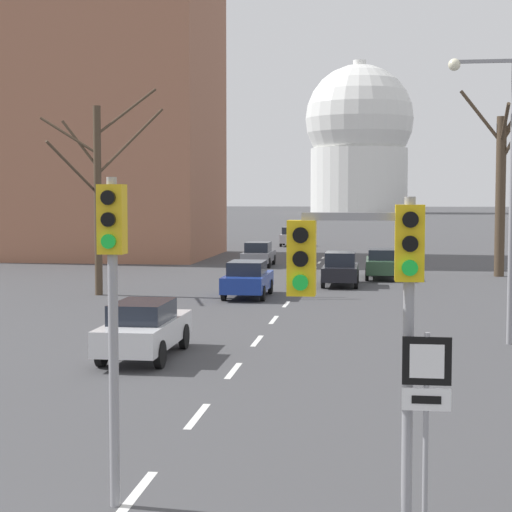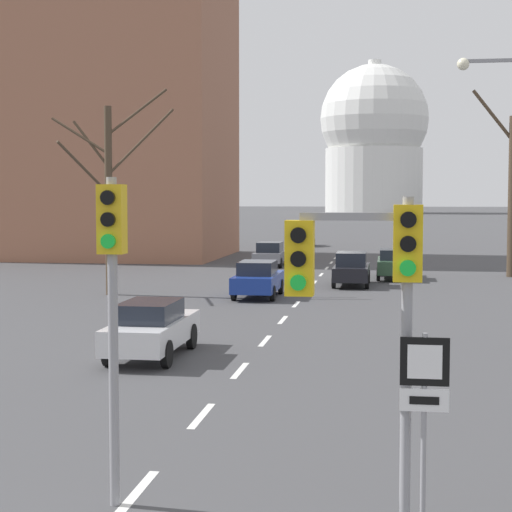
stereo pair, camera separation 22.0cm
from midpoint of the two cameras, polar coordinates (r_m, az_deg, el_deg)
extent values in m
cube|color=silver|center=(13.15, -7.49, -15.38)|extent=(0.16, 2.00, 0.01)
cube|color=silver|center=(17.33, -3.27, -10.58)|extent=(0.16, 2.00, 0.01)
cube|color=silver|center=(21.64, -0.78, -7.64)|extent=(0.16, 2.00, 0.01)
cube|color=silver|center=(26.01, 0.85, -5.68)|extent=(0.16, 2.00, 0.01)
cube|color=silver|center=(30.42, 2.01, -4.27)|extent=(0.16, 2.00, 0.01)
cube|color=silver|center=(34.86, 2.87, -3.23)|extent=(0.16, 2.00, 0.01)
cube|color=silver|center=(39.30, 3.54, -2.42)|extent=(0.16, 2.00, 0.01)
cube|color=silver|center=(43.76, 4.07, -1.77)|extent=(0.16, 2.00, 0.01)
cube|color=silver|center=(48.23, 4.50, -1.24)|extent=(0.16, 2.00, 0.01)
cube|color=silver|center=(52.70, 4.85, -0.81)|extent=(0.16, 2.00, 0.01)
cube|color=silver|center=(57.18, 5.16, -0.44)|extent=(0.16, 2.00, 0.01)
cube|color=silver|center=(61.66, 5.41, -0.12)|extent=(0.16, 2.00, 0.01)
cube|color=silver|center=(66.14, 5.64, 0.15)|extent=(0.16, 2.00, 0.01)
cylinder|color=gray|center=(11.04, 10.55, -7.45)|extent=(0.14, 0.14, 4.35)
cube|color=yellow|center=(10.84, 10.66, 0.85)|extent=(0.36, 0.28, 0.96)
cylinder|color=black|center=(10.66, 10.71, 2.40)|extent=(0.20, 0.06, 0.20)
cylinder|color=black|center=(10.67, 10.69, 0.80)|extent=(0.20, 0.06, 0.20)
cylinder|color=green|center=(10.69, 10.67, -0.79)|extent=(0.20, 0.06, 0.20)
cube|color=gray|center=(10.83, 7.09, 2.63)|extent=(1.35, 0.10, 0.10)
cube|color=yellow|center=(10.89, 3.51, -0.13)|extent=(0.36, 0.28, 0.96)
cylinder|color=black|center=(10.71, 3.43, 1.39)|extent=(0.20, 0.06, 0.20)
cylinder|color=black|center=(10.72, 3.42, -0.20)|extent=(0.20, 0.06, 0.20)
cylinder|color=green|center=(10.75, 3.42, -1.78)|extent=(0.20, 0.06, 0.20)
cylinder|color=gray|center=(12.13, -8.98, -5.76)|extent=(0.14, 0.14, 4.62)
cube|color=gold|center=(11.97, -9.07, 2.44)|extent=(0.36, 0.28, 0.96)
cylinder|color=black|center=(11.80, -9.33, 3.86)|extent=(0.20, 0.06, 0.20)
cylinder|color=black|center=(11.80, -9.32, 2.42)|extent=(0.20, 0.06, 0.20)
cylinder|color=green|center=(11.82, -9.30, 0.98)|extent=(0.20, 0.06, 0.20)
cylinder|color=gray|center=(11.01, 11.68, -11.97)|extent=(0.07, 0.07, 2.68)
cube|color=black|center=(10.77, 11.76, -6.91)|extent=(0.60, 0.03, 0.60)
cube|color=white|center=(10.75, 11.77, -6.93)|extent=(0.42, 0.01, 0.42)
cube|color=white|center=(10.87, 11.73, -9.40)|extent=(0.60, 0.03, 0.28)
cube|color=black|center=(10.85, 11.73, -9.42)|extent=(0.36, 0.01, 0.10)
cube|color=gray|center=(26.32, 15.79, 12.43)|extent=(1.71, 0.10, 0.10)
sphere|color=#F2EAC6|center=(26.22, 13.89, 12.32)|extent=(0.36, 0.36, 0.36)
cube|color=#2D4C33|center=(46.26, 9.25, -0.64)|extent=(1.60, 4.59, 0.70)
cube|color=#1E232D|center=(45.98, 9.26, 0.11)|extent=(1.36, 2.20, 0.54)
cylinder|color=black|center=(47.70, 8.32, -0.91)|extent=(0.18, 0.70, 0.70)
cylinder|color=black|center=(47.72, 10.13, -0.93)|extent=(0.18, 0.70, 0.70)
cylinder|color=black|center=(44.87, 8.30, -1.22)|extent=(0.18, 0.70, 0.70)
cylinder|color=black|center=(44.88, 10.22, -1.24)|extent=(0.18, 0.70, 0.70)
cube|color=black|center=(42.31, 6.54, -1.07)|extent=(1.68, 4.39, 0.67)
cube|color=#1E232D|center=(42.04, 6.53, -0.20)|extent=(1.43, 2.11, 0.66)
cylinder|color=black|center=(43.73, 5.57, -1.35)|extent=(0.18, 0.68, 0.68)
cylinder|color=black|center=(43.67, 7.63, -1.37)|extent=(0.18, 0.68, 0.68)
cylinder|color=black|center=(41.03, 5.36, -1.69)|extent=(0.18, 0.68, 0.68)
cylinder|color=black|center=(40.97, 7.56, -1.72)|extent=(0.18, 0.68, 0.68)
cube|color=slate|center=(54.05, 1.09, -0.02)|extent=(1.72, 4.47, 0.60)
cube|color=#1E232D|center=(53.79, 1.06, 0.61)|extent=(1.46, 2.15, 0.61)
cylinder|color=black|center=(55.56, 0.45, -0.22)|extent=(0.18, 0.64, 0.64)
cylinder|color=black|center=(55.35, 2.11, -0.24)|extent=(0.18, 0.64, 0.64)
cylinder|color=black|center=(52.82, 0.02, -0.44)|extent=(0.18, 0.64, 0.64)
cylinder|color=black|center=(52.60, 1.76, -0.46)|extent=(0.18, 0.64, 0.64)
cube|color=#B7B7BC|center=(76.59, 3.29, 1.19)|extent=(1.66, 4.24, 0.75)
cube|color=#1E232D|center=(76.35, 3.28, 1.70)|extent=(1.41, 2.04, 0.63)
cylinder|color=black|center=(77.99, 2.82, 0.97)|extent=(0.18, 0.64, 0.64)
cylinder|color=black|center=(77.85, 3.95, 0.96)|extent=(0.18, 0.64, 0.64)
cylinder|color=black|center=(75.38, 2.61, 0.87)|extent=(0.18, 0.64, 0.64)
cylinder|color=black|center=(75.23, 3.79, 0.85)|extent=(0.18, 0.64, 0.64)
cube|color=silver|center=(23.49, -6.66, -5.04)|extent=(1.64, 4.56, 0.67)
cube|color=#1E232D|center=(23.19, -6.82, -3.67)|extent=(1.39, 2.19, 0.53)
cylinder|color=black|center=(25.09, -7.50, -5.24)|extent=(0.18, 0.72, 0.72)
cylinder|color=black|center=(24.71, -4.06, -5.36)|extent=(0.18, 0.72, 0.72)
cylinder|color=black|center=(22.43, -9.52, -6.36)|extent=(0.18, 0.72, 0.72)
cylinder|color=black|center=(22.01, -5.69, -6.52)|extent=(0.18, 0.72, 0.72)
cube|color=navy|center=(37.24, 0.31, -1.73)|extent=(1.76, 4.43, 0.68)
cube|color=#1E232D|center=(36.96, 0.26, -0.80)|extent=(1.50, 2.13, 0.58)
cylinder|color=black|center=(38.75, -0.61, -2.02)|extent=(0.18, 0.66, 0.66)
cylinder|color=black|center=(38.52, 1.83, -2.05)|extent=(0.18, 0.66, 0.66)
cylinder|color=black|center=(36.06, -1.31, -2.46)|extent=(0.18, 0.66, 0.66)
cylinder|color=black|center=(35.81, 1.30, -2.51)|extent=(0.18, 0.66, 0.66)
cylinder|color=#473828|center=(38.53, -9.63, 3.63)|extent=(0.34, 0.34, 8.36)
cylinder|color=#473828|center=(38.95, -10.79, 7.35)|extent=(1.74, 0.31, 2.11)
cylinder|color=#473828|center=(38.71, -7.74, 9.51)|extent=(2.53, 0.99, 2.14)
cylinder|color=#473828|center=(39.17, -11.50, 7.86)|extent=(2.74, 0.38, 1.71)
cylinder|color=#473828|center=(38.81, -7.49, 7.59)|extent=(2.70, 1.47, 3.03)
cylinder|color=#473828|center=(37.61, -11.37, 5.88)|extent=(1.28, 2.72, 2.12)
cylinder|color=#473828|center=(48.86, 15.69, 8.95)|extent=(2.35, 0.37, 2.97)
cylinder|color=silver|center=(239.98, 7.87, 4.99)|extent=(26.78, 26.78, 17.85)
sphere|color=silver|center=(240.91, 7.91, 9.06)|extent=(29.76, 29.76, 29.76)
cylinder|color=silver|center=(242.48, 7.94, 12.21)|extent=(3.57, 3.57, 5.21)
cube|color=#9E664C|center=(64.85, -10.15, 11.78)|extent=(18.00, 14.00, 26.55)
camera|label=1|loc=(0.11, -89.49, 0.04)|focal=60.00mm
camera|label=2|loc=(0.11, 90.51, -0.04)|focal=60.00mm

